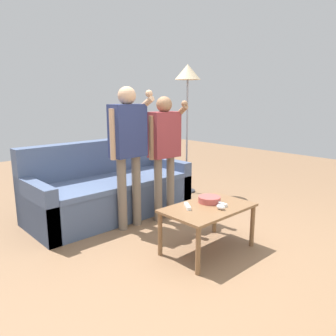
{
  "coord_description": "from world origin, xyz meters",
  "views": [
    {
      "loc": [
        -2.14,
        -2.01,
        1.48
      ],
      "look_at": [
        0.11,
        0.42,
        0.75
      ],
      "focal_mm": 35.34,
      "sensor_mm": 36.0,
      "label": 1
    }
  ],
  "objects_px": {
    "coffee_table": "(208,213)",
    "player_center": "(128,141)",
    "game_remote_wand_near": "(187,206)",
    "snack_bowl": "(209,199)",
    "player_right": "(164,144)",
    "game_remote_wand_far": "(220,204)",
    "floor_lamp": "(188,80)",
    "couch": "(109,190)",
    "game_remote_nunchuk": "(221,207)"
  },
  "relations": [
    {
      "from": "couch",
      "to": "coffee_table",
      "type": "relative_size",
      "value": 2.33
    },
    {
      "from": "floor_lamp",
      "to": "game_remote_wand_far",
      "type": "bearing_deg",
      "value": -126.68
    },
    {
      "from": "player_right",
      "to": "couch",
      "type": "bearing_deg",
      "value": 122.59
    },
    {
      "from": "coffee_table",
      "to": "player_right",
      "type": "bearing_deg",
      "value": 73.6
    },
    {
      "from": "snack_bowl",
      "to": "game_remote_nunchuk",
      "type": "bearing_deg",
      "value": -111.21
    },
    {
      "from": "game_remote_nunchuk",
      "to": "snack_bowl",
      "type": "bearing_deg",
      "value": 68.79
    },
    {
      "from": "coffee_table",
      "to": "floor_lamp",
      "type": "xyz_separation_m",
      "value": [
        1.32,
        1.56,
        1.32
      ]
    },
    {
      "from": "snack_bowl",
      "to": "player_right",
      "type": "distance_m",
      "value": 0.96
    },
    {
      "from": "snack_bowl",
      "to": "game_remote_wand_near",
      "type": "relative_size",
      "value": 1.4
    },
    {
      "from": "player_right",
      "to": "game_remote_wand_far",
      "type": "height_order",
      "value": "player_right"
    },
    {
      "from": "snack_bowl",
      "to": "couch",
      "type": "bearing_deg",
      "value": 99.12
    },
    {
      "from": "coffee_table",
      "to": "game_remote_wand_far",
      "type": "bearing_deg",
      "value": -24.98
    },
    {
      "from": "floor_lamp",
      "to": "game_remote_wand_near",
      "type": "relative_size",
      "value": 12.34
    },
    {
      "from": "couch",
      "to": "game_remote_nunchuk",
      "type": "relative_size",
      "value": 23.04
    },
    {
      "from": "player_center",
      "to": "game_remote_wand_far",
      "type": "relative_size",
      "value": 10.45
    },
    {
      "from": "game_remote_wand_near",
      "to": "floor_lamp",
      "type": "bearing_deg",
      "value": 44.19
    },
    {
      "from": "game_remote_wand_near",
      "to": "game_remote_wand_far",
      "type": "relative_size",
      "value": 1.04
    },
    {
      "from": "coffee_table",
      "to": "game_remote_wand_far",
      "type": "distance_m",
      "value": 0.15
    },
    {
      "from": "couch",
      "to": "snack_bowl",
      "type": "distance_m",
      "value": 1.48
    },
    {
      "from": "snack_bowl",
      "to": "game_remote_nunchuk",
      "type": "relative_size",
      "value": 2.49
    },
    {
      "from": "game_remote_nunchuk",
      "to": "floor_lamp",
      "type": "relative_size",
      "value": 0.05
    },
    {
      "from": "player_right",
      "to": "game_remote_wand_near",
      "type": "relative_size",
      "value": 9.42
    },
    {
      "from": "snack_bowl",
      "to": "game_remote_wand_far",
      "type": "bearing_deg",
      "value": -86.33
    },
    {
      "from": "floor_lamp",
      "to": "game_remote_nunchuk",
      "type": "bearing_deg",
      "value": -127.45
    },
    {
      "from": "couch",
      "to": "player_center",
      "type": "relative_size",
      "value": 1.29
    },
    {
      "from": "game_remote_nunchuk",
      "to": "player_center",
      "type": "relative_size",
      "value": 0.06
    },
    {
      "from": "snack_bowl",
      "to": "player_center",
      "type": "xyz_separation_m",
      "value": [
        -0.3,
        0.91,
        0.52
      ]
    },
    {
      "from": "couch",
      "to": "player_center",
      "type": "xyz_separation_m",
      "value": [
        -0.07,
        -0.54,
        0.69
      ]
    },
    {
      "from": "floor_lamp",
      "to": "game_remote_wand_far",
      "type": "relative_size",
      "value": 12.78
    },
    {
      "from": "coffee_table",
      "to": "game_remote_nunchuk",
      "type": "relative_size",
      "value": 9.89
    },
    {
      "from": "player_center",
      "to": "game_remote_wand_near",
      "type": "bearing_deg",
      "value": -87.99
    },
    {
      "from": "couch",
      "to": "floor_lamp",
      "type": "xyz_separation_m",
      "value": [
        1.44,
        0.03,
        1.39
      ]
    },
    {
      "from": "snack_bowl",
      "to": "floor_lamp",
      "type": "height_order",
      "value": "floor_lamp"
    },
    {
      "from": "coffee_table",
      "to": "game_remote_nunchuk",
      "type": "distance_m",
      "value": 0.16
    },
    {
      "from": "couch",
      "to": "game_remote_wand_near",
      "type": "height_order",
      "value": "couch"
    },
    {
      "from": "coffee_table",
      "to": "game_remote_wand_far",
      "type": "relative_size",
      "value": 5.77
    },
    {
      "from": "couch",
      "to": "game_remote_nunchuk",
      "type": "bearing_deg",
      "value": -84.79
    },
    {
      "from": "game_remote_wand_near",
      "to": "coffee_table",
      "type": "bearing_deg",
      "value": -35.19
    },
    {
      "from": "game_remote_nunchuk",
      "to": "game_remote_wand_near",
      "type": "bearing_deg",
      "value": 128.12
    },
    {
      "from": "game_remote_wand_near",
      "to": "player_right",
      "type": "bearing_deg",
      "value": 61.48
    },
    {
      "from": "snack_bowl",
      "to": "game_remote_wand_far",
      "type": "distance_m",
      "value": 0.14
    },
    {
      "from": "couch",
      "to": "floor_lamp",
      "type": "bearing_deg",
      "value": 1.0
    },
    {
      "from": "couch",
      "to": "player_center",
      "type": "height_order",
      "value": "player_center"
    },
    {
      "from": "game_remote_nunchuk",
      "to": "floor_lamp",
      "type": "bearing_deg",
      "value": 52.55
    },
    {
      "from": "floor_lamp",
      "to": "player_center",
      "type": "relative_size",
      "value": 1.22
    },
    {
      "from": "floor_lamp",
      "to": "player_center",
      "type": "height_order",
      "value": "floor_lamp"
    },
    {
      "from": "snack_bowl",
      "to": "floor_lamp",
      "type": "distance_m",
      "value": 2.27
    },
    {
      "from": "coffee_table",
      "to": "player_center",
      "type": "distance_m",
      "value": 1.18
    },
    {
      "from": "player_right",
      "to": "game_remote_wand_far",
      "type": "relative_size",
      "value": 9.76
    },
    {
      "from": "snack_bowl",
      "to": "game_remote_wand_near",
      "type": "bearing_deg",
      "value": 172.76
    }
  ]
}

